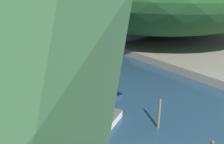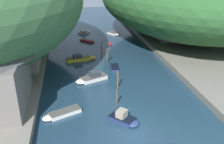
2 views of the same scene
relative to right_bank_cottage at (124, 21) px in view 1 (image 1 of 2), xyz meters
name	(u,v)px [view 1 (image 1 of 2)]	position (x,y,z in m)	size (l,w,h in m)	color
water_surface	(55,72)	(-17.95, -5.26, -3.77)	(130.00, 130.00, 0.00)	#1E384C
right_bank	(161,39)	(5.02, -5.26, -3.23)	(22.00, 120.00, 1.07)	slate
right_bank_cottage	(124,21)	(0.00, 0.00, 0.00)	(5.99, 8.20, 5.20)	slate
boat_yellow_tender	(105,90)	(-16.42, -14.09, -3.56)	(1.77, 4.52, 0.42)	navy
boat_moored_right	(8,57)	(-20.64, 4.55, -3.54)	(4.01, 4.15, 0.47)	red
boat_far_right_bank	(35,89)	(-22.66, -9.13, -3.30)	(6.45, 2.39, 1.48)	gold
boat_mid_channel	(43,39)	(-11.90, 10.20, -3.50)	(3.83, 4.62, 0.54)	silver
boat_white_cruiser	(99,125)	(-21.58, -19.37, -3.29)	(6.04, 3.96, 1.55)	silver
mooring_post_second	(159,114)	(-17.46, -22.61, -2.30)	(0.22, 0.22, 2.92)	brown
mooring_post_fourth	(83,74)	(-17.45, -11.23, -2.25)	(0.26, 0.26, 3.03)	brown
mooring_post_farthest	(55,62)	(-17.69, -4.95, -2.42)	(0.24, 0.24, 2.68)	brown
channel_buoy_near	(56,55)	(-14.94, -0.14, -3.37)	(0.68, 0.68, 1.03)	red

